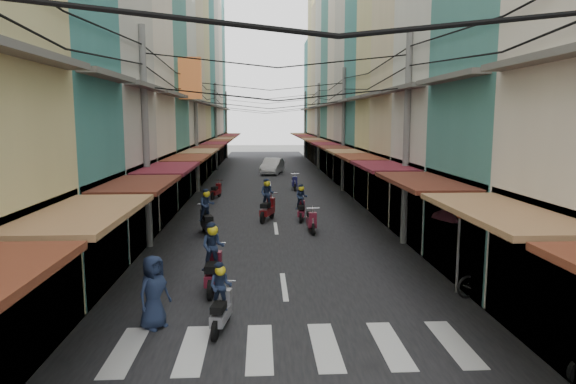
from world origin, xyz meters
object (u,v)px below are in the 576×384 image
object	(u,v)px
market_umbrella	(469,209)
traffic_sign	(459,224)
white_car	(273,174)
bicycle	(484,295)

from	to	relation	value
market_umbrella	traffic_sign	bearing A→B (deg)	-121.15
white_car	market_umbrella	bearing A→B (deg)	-67.92
traffic_sign	market_umbrella	bearing A→B (deg)	58.85
white_car	bicycle	size ratio (longest dim) A/B	2.78
bicycle	white_car	bearing A→B (deg)	-8.95
white_car	market_umbrella	distance (m)	30.81
market_umbrella	white_car	bearing A→B (deg)	99.82
bicycle	traffic_sign	bearing A→B (deg)	52.69
white_car	traffic_sign	xyz separation A→B (m)	(4.40, -31.68, 1.96)
market_umbrella	traffic_sign	size ratio (longest dim) A/B	0.89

